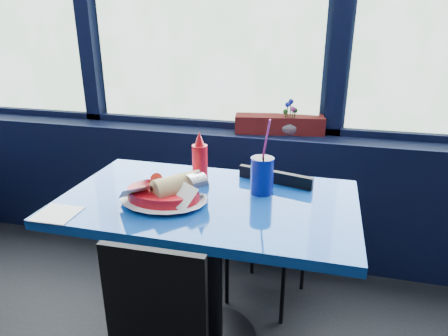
# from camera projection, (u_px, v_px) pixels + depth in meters

# --- Properties ---
(window_sill) EXTENTS (5.00, 0.26, 0.80)m
(window_sill) POSITION_uv_depth(u_px,v_px,m) (203.00, 188.00, 2.62)
(window_sill) COLOR black
(window_sill) RESTS_ON ground
(near_table) EXTENTS (1.20, 0.70, 0.75)m
(near_table) POSITION_uv_depth(u_px,v_px,m) (208.00, 237.00, 1.70)
(near_table) COLOR black
(near_table) RESTS_ON ground
(chair_near_back) EXTENTS (0.44, 0.45, 0.81)m
(chair_near_back) POSITION_uv_depth(u_px,v_px,m) (270.00, 228.00, 1.99)
(chair_near_back) COLOR black
(chair_near_back) RESTS_ON ground
(planter_box) EXTENTS (0.54, 0.21, 0.10)m
(planter_box) POSITION_uv_depth(u_px,v_px,m) (279.00, 124.00, 2.37)
(planter_box) COLOR maroon
(planter_box) RESTS_ON window_sill
(flower_vase) EXTENTS (0.11, 0.11, 0.21)m
(flower_vase) POSITION_uv_depth(u_px,v_px,m) (289.00, 124.00, 2.33)
(flower_vase) COLOR silver
(flower_vase) RESTS_ON window_sill
(food_basket) EXTENTS (0.39, 0.39, 0.12)m
(food_basket) POSITION_uv_depth(u_px,v_px,m) (165.00, 193.00, 1.59)
(food_basket) COLOR red
(food_basket) RESTS_ON near_table
(ketchup_bottle) EXTENTS (0.07, 0.07, 0.25)m
(ketchup_bottle) POSITION_uv_depth(u_px,v_px,m) (200.00, 163.00, 1.72)
(ketchup_bottle) COLOR red
(ketchup_bottle) RESTS_ON near_table
(soda_cup) EXTENTS (0.10, 0.10, 0.33)m
(soda_cup) POSITION_uv_depth(u_px,v_px,m) (262.00, 175.00, 1.67)
(soda_cup) COLOR navy
(soda_cup) RESTS_ON near_table
(napkin) EXTENTS (0.15, 0.15, 0.00)m
(napkin) POSITION_uv_depth(u_px,v_px,m) (57.00, 214.00, 1.50)
(napkin) COLOR white
(napkin) RESTS_ON near_table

